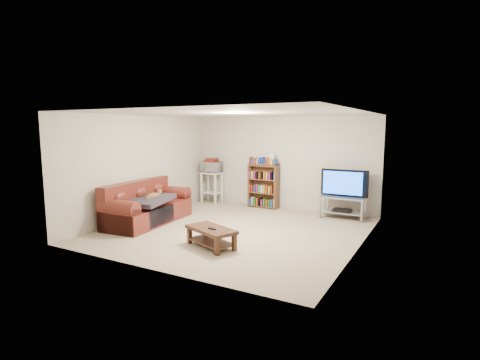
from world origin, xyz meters
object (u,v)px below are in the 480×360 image
Objects in this scene: coffee_table at (211,234)px; bookshelf at (263,185)px; tv_stand at (342,204)px; sofa at (145,208)px.

coffee_table is 3.54m from bookshelf.
coffee_table is at bearing -115.34° from tv_stand.
sofa is 2.19× the size of tv_stand.
bookshelf is (1.64, 2.69, 0.29)m from sofa.
tv_stand is at bearing 86.74° from coffee_table.
bookshelf reaches higher than coffee_table.
bookshelf is at bearing 53.29° from sofa.
bookshelf is (-2.14, 0.17, 0.26)m from tv_stand.
coffee_table is at bearing -78.34° from bookshelf.
bookshelf reaches higher than sofa.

